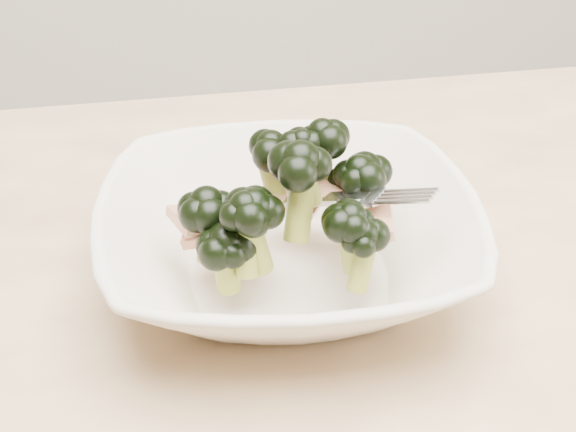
{
  "coord_description": "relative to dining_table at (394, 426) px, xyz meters",
  "views": [
    {
      "loc": [
        -0.16,
        -0.39,
        1.08
      ],
      "look_at": [
        -0.07,
        0.06,
        0.8
      ],
      "focal_mm": 50.0,
      "sensor_mm": 36.0,
      "label": 1
    }
  ],
  "objects": [
    {
      "name": "dining_table",
      "position": [
        0.0,
        0.0,
        0.0
      ],
      "size": [
        1.2,
        0.8,
        0.75
      ],
      "color": "tan",
      "rests_on": "ground"
    },
    {
      "name": "broccoli_dish",
      "position": [
        -0.07,
        0.06,
        0.14
      ],
      "size": [
        0.28,
        0.28,
        0.12
      ],
      "color": "beige",
      "rests_on": "dining_table"
    }
  ]
}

